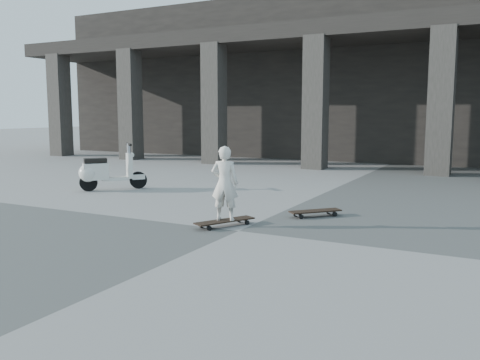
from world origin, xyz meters
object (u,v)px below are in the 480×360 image
at_px(longboard, 225,221).
at_px(child, 225,183).
at_px(skateboard_spare, 315,212).
at_px(scooter, 102,172).

distance_m(longboard, child, 0.58).
relative_size(skateboard_spare, scooter, 0.66).
xyz_separation_m(skateboard_spare, child, (-0.97, -1.33, 0.58)).
relative_size(longboard, scooter, 0.80).
bearing_deg(child, scooter, -41.22).
height_order(skateboard_spare, child, child).
relative_size(child, scooter, 0.93).
bearing_deg(child, skateboard_spare, -142.94).
height_order(longboard, child, child).
height_order(skateboard_spare, scooter, scooter).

